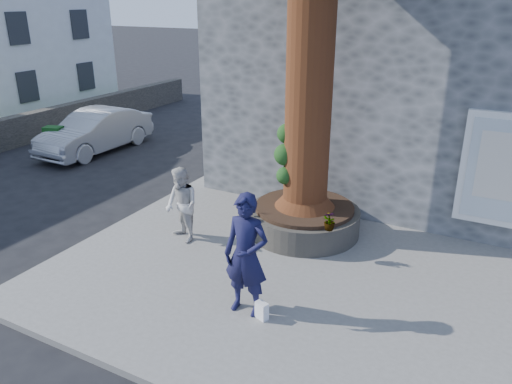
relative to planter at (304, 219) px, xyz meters
The scene contains 14 objects.
ground 2.19m from the planter, 111.80° to the right, with size 120.00×120.00×0.00m, color black.
pavement 1.27m from the planter, 55.01° to the right, with size 9.00×8.00×0.12m, color slate.
yellow_line 4.00m from the planter, 165.44° to the right, with size 0.10×30.00×0.01m, color yellow.
stone_shop 6.12m from the planter, 71.86° to the left, with size 10.30×8.30×6.30m.
planter is the anchor object (origin of this frame).
man 3.12m from the planter, 84.21° to the right, with size 0.72×0.47×1.97m, color #131336.
woman 2.55m from the planter, 143.49° to the right, with size 0.74×0.58×1.53m, color beige.
shopping_bag 3.17m from the planter, 78.77° to the right, with size 0.20×0.12×0.28m, color white.
car_silver 8.80m from the planter, 162.87° to the left, with size 1.42×4.08×1.34m, color #999BA0.
a_board_sign 9.14m from the planter, behind, with size 0.55×0.36×1.00m, color #113F12.
plant_a 1.29m from the planter, 135.00° to the right, with size 0.17×0.11×0.32m, color gray.
plant_b 0.83m from the planter, 136.07° to the left, with size 0.21×0.21×0.39m, color gray.
plant_c 1.30m from the planter, 45.00° to the right, with size 0.20×0.20×0.36m, color gray.
plant_d 1.28m from the planter, 45.00° to the right, with size 0.26×0.23×0.29m, color gray.
Camera 1 is at (4.37, -6.84, 4.77)m, focal length 35.00 mm.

